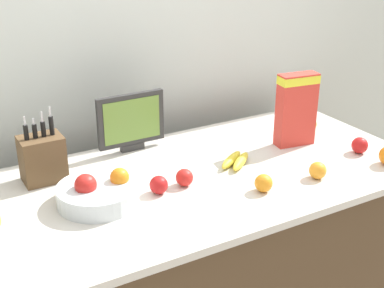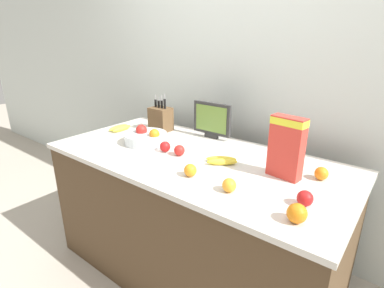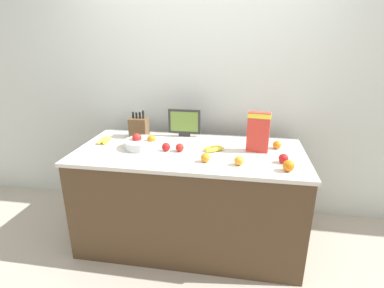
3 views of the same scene
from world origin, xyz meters
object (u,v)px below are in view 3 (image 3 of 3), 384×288
Objects in this scene: banana_bunch_right at (105,140)px; orange_back_center at (205,158)px; knife_block at (139,127)px; orange_mid_left at (239,161)px; banana_bunch_left at (214,149)px; fruit_bowl at (142,143)px; small_monitor at (184,122)px; cereal_box at (258,130)px; orange_near_bowl at (277,145)px; orange_front_left at (288,166)px; apple_leftmost at (166,147)px; apple_front at (180,147)px; apple_middle at (283,158)px.

orange_back_center is at bearing -17.75° from banana_bunch_right.
orange_mid_left is at bearing -28.98° from knife_block.
knife_block is 1.54× the size of banana_bunch_left.
orange_mid_left is (0.81, -0.24, -0.01)m from fruit_bowl.
cereal_box is (0.66, -0.30, 0.04)m from small_monitor.
orange_back_center is 0.99× the size of orange_near_bowl.
orange_front_left is at bearing -37.50° from small_monitor.
knife_block is 1.00× the size of fruit_bowl.
orange_front_left is at bearing -14.11° from fruit_bowl.
banana_bunch_right is at bearing 166.47° from orange_front_left.
banana_bunch_right is 0.60m from apple_leftmost.
cereal_box is at bearing 65.79° from orange_mid_left.
orange_front_left reaches higher than banana_bunch_right.
cereal_box is at bearing 9.01° from apple_leftmost.
banana_bunch_right is at bearing 170.87° from apple_front.
apple_front is (0.70, -0.11, 0.01)m from banana_bunch_right.
orange_near_bowl is at bearing 34.53° from orange_back_center.
fruit_bowl is 4.26× the size of orange_near_bowl.
orange_front_left is (0.55, -0.31, 0.02)m from banana_bunch_left.
knife_block is at bearing 136.63° from apple_leftmost.
apple_leftmost is 0.11m from apple_front.
banana_bunch_right is (-1.33, 0.00, -0.16)m from cereal_box.
apple_middle is 0.92m from apple_leftmost.
banana_bunch_right is at bearing 171.63° from apple_middle.
fruit_bowl is at bearing -11.71° from banana_bunch_right.
small_monitor is at bearing 12.81° from knife_block.
orange_mid_left is (0.93, -0.52, -0.06)m from knife_block.
cereal_box is 4.70× the size of apple_leftmost.
orange_front_left is at bearing -85.83° from orange_near_bowl.
small_monitor is 0.72m from cereal_box.
apple_middle is at bearing -31.38° from small_monitor.
apple_leftmost is (-0.74, -0.12, -0.14)m from cereal_box.
banana_bunch_right is 2.70× the size of apple_front.
small_monitor is at bearing 79.67° from apple_leftmost.
banana_bunch_right is at bearing -172.02° from cereal_box.
knife_block is 1.25m from orange_near_bowl.
apple_middle is at bearing -7.71° from apple_front.
small_monitor is 0.99m from apple_middle.
knife_block is 1.07m from orange_mid_left.
knife_block is 4.26× the size of orange_near_bowl.
banana_bunch_left is 0.28m from apple_front.
small_monitor is 4.26× the size of apple_middle.
knife_block is 0.55m from apple_front.
orange_near_bowl reaches higher than banana_bunch_left.
cereal_box is 1.33m from banana_bunch_right.
cereal_box is at bearing -0.18° from banana_bunch_right.
banana_bunch_left is 2.76× the size of apple_leftmost.
apple_middle is 0.88× the size of orange_front_left.
banana_bunch_right is 0.71m from apple_front.
orange_mid_left is at bearing -106.06° from cereal_box.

